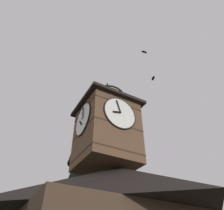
% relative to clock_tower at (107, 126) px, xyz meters
% --- Properties ---
extents(clock_tower, '(4.68, 4.68, 8.06)m').
position_rel_clock_tower_xyz_m(clock_tower, '(0.00, 0.00, 0.00)').
color(clock_tower, brown).
rests_on(clock_tower, building_main).
extents(pine_tree_behind, '(5.19, 5.19, 20.29)m').
position_rel_clock_tower_xyz_m(pine_tree_behind, '(-0.83, -6.86, -2.90)').
color(pine_tree_behind, '#473323').
rests_on(pine_tree_behind, ground_plane).
extents(flying_bird_high, '(0.50, 0.24, 0.12)m').
position_rel_clock_tower_xyz_m(flying_bird_high, '(-1.68, 3.62, 6.14)').
color(flying_bird_high, black).
extents(flying_bird_low, '(0.39, 0.59, 0.16)m').
position_rel_clock_tower_xyz_m(flying_bird_low, '(-4.67, 1.13, 6.54)').
color(flying_bird_low, black).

